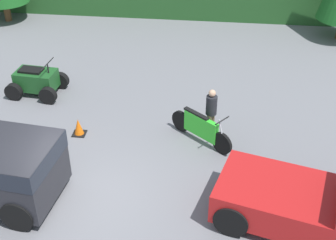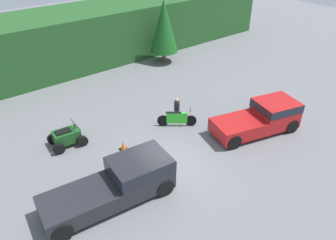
% 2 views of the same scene
% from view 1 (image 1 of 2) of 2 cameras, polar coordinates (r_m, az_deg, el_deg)
% --- Properties ---
extents(ground_plane, '(80.00, 80.00, 0.00)m').
position_cam_1_polar(ground_plane, '(12.88, -10.68, -9.12)').
color(ground_plane, slate).
extents(dirt_bike, '(1.94, 1.57, 1.16)m').
position_cam_1_polar(dirt_bike, '(14.37, 4.03, -1.01)').
color(dirt_bike, black).
rests_on(dirt_bike, ground_plane).
extents(quad_atv, '(2.03, 1.51, 1.27)m').
position_cam_1_polar(quad_atv, '(17.52, -15.72, 4.57)').
color(quad_atv, black).
rests_on(quad_atv, ground_plane).
extents(rider_person, '(0.45, 0.45, 1.65)m').
position_cam_1_polar(rider_person, '(14.44, 5.28, 1.05)').
color(rider_person, brown).
rests_on(rider_person, ground_plane).
extents(traffic_cone, '(0.42, 0.42, 0.55)m').
position_cam_1_polar(traffic_cone, '(15.06, -10.84, -0.89)').
color(traffic_cone, black).
rests_on(traffic_cone, ground_plane).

